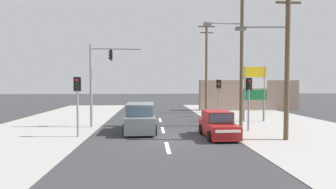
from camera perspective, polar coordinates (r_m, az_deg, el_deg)
name	(u,v)px	position (r m, az deg, el deg)	size (l,w,h in m)	color
ground_plane	(165,139)	(15.16, -0.59, -9.68)	(140.00, 140.00, 0.00)	#303033
lane_dash_near	(168,147)	(13.21, -0.09, -11.46)	(0.20, 2.40, 0.01)	silver
lane_dash_mid	(163,130)	(18.10, -1.14, -7.70)	(0.20, 2.40, 0.01)	silver
lane_dash_far	(160,120)	(23.04, -1.73, -5.55)	(0.20, 2.40, 0.01)	silver
kerb_right_verge	(298,131)	(19.72, 26.36, -7.09)	(10.00, 44.00, 0.02)	gray
kerb_left_verge	(41,129)	(20.55, -25.87, -6.71)	(8.00, 40.00, 0.02)	gray
utility_pole_foreground_right	(285,56)	(16.00, 24.05, 7.72)	(3.78, 0.50, 8.72)	brown
utility_pole_midground_right	(240,50)	(20.21, 15.43, 9.22)	(3.78, 0.38, 10.49)	brown
utility_pole_background_right	(206,66)	(28.68, 8.36, 6.22)	(1.80, 0.26, 9.76)	brown
traffic_signal_mast	(99,75)	(19.63, -14.89, 4.22)	(3.69, 0.44, 6.00)	slate
pedestal_signal_right_kerb	(249,95)	(18.17, 17.16, -0.11)	(0.44, 0.29, 3.56)	slate
pedestal_signal_left_kerb	(77,96)	(16.29, -19.13, -0.39)	(0.44, 0.30, 3.56)	slate
pedestal_signal_far_median	(219,92)	(25.50, 10.96, 0.61)	(0.43, 0.31, 3.56)	slate
shopping_plaza_sign	(254,86)	(22.98, 18.25, 1.77)	(2.10, 0.16, 4.60)	slate
shopfront_wall_far	(249,95)	(33.03, 17.17, -0.15)	(12.00, 1.00, 3.60)	gray
suv_oncoming_near	(140,118)	(17.43, -6.03, -5.17)	(2.13, 4.57, 1.90)	slate
hatchback_receding_far	(218,125)	(15.90, 10.81, -6.58)	(1.84, 3.67, 1.53)	maroon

